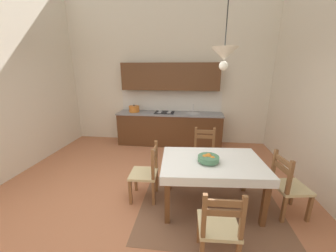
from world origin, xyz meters
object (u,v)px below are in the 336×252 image
object	(u,v)px
pendant_lamp	(224,54)
fruit_bowl	(208,158)
kitchen_cabinetry	(170,114)
dining_chair_kitchen_side	(204,153)
dining_chair_camera_side	(219,227)
dining_chair_window_side	(288,186)
dining_chair_tv_side	(146,173)
dining_table	(212,168)

from	to	relation	value
pendant_lamp	fruit_bowl	bearing A→B (deg)	140.78
kitchen_cabinetry	fruit_bowl	size ratio (longest dim) A/B	9.44
dining_chair_kitchen_side	dining_chair_camera_side	world-z (taller)	same
kitchen_cabinetry	dining_chair_camera_side	size ratio (longest dim) A/B	3.04
dining_chair_window_side	dining_chair_tv_side	distance (m)	2.08
dining_chair_kitchen_side	fruit_bowl	xyz separation A→B (m)	(-0.02, -1.02, 0.37)
dining_table	dining_chair_kitchen_side	distance (m)	0.97
kitchen_cabinetry	fruit_bowl	xyz separation A→B (m)	(0.86, -2.61, -0.04)
dining_chair_window_side	fruit_bowl	bearing A→B (deg)	-179.61
dining_chair_kitchen_side	dining_chair_window_side	world-z (taller)	same
dining_chair_camera_side	dining_chair_window_side	bearing A→B (deg)	39.45
dining_chair_window_side	pendant_lamp	world-z (taller)	pendant_lamp
dining_table	dining_chair_camera_side	bearing A→B (deg)	-90.06
dining_chair_kitchen_side	dining_chair_tv_side	world-z (taller)	same
kitchen_cabinetry	dining_chair_tv_side	size ratio (longest dim) A/B	3.04
dining_chair_window_side	pendant_lamp	size ratio (longest dim) A/B	1.16
fruit_bowl	pendant_lamp	size ratio (longest dim) A/B	0.37
fruit_bowl	dining_chair_kitchen_side	bearing A→B (deg)	88.98
dining_chair_window_side	pendant_lamp	bearing A→B (deg)	-175.02
dining_table	dining_chair_kitchen_side	bearing A→B (deg)	92.85
dining_table	dining_chair_camera_side	world-z (taller)	dining_chair_camera_side
fruit_bowl	dining_table	bearing A→B (deg)	45.23
kitchen_cabinetry	dining_chair_tv_side	distance (m)	2.52
dining_chair_kitchen_side	pendant_lamp	world-z (taller)	pendant_lamp
dining_chair_tv_side	fruit_bowl	size ratio (longest dim) A/B	3.10
dining_chair_kitchen_side	kitchen_cabinetry	bearing A→B (deg)	118.78
dining_table	fruit_bowl	distance (m)	0.20
dining_table	pendant_lamp	world-z (taller)	pendant_lamp
dining_chair_tv_side	fruit_bowl	xyz separation A→B (m)	(0.94, -0.12, 0.37)
dining_table	dining_chair_tv_side	size ratio (longest dim) A/B	1.65
dining_table	dining_chair_window_side	bearing A→B (deg)	-3.14
dining_chair_kitchen_side	fruit_bowl	bearing A→B (deg)	-91.02
dining_chair_window_side	fruit_bowl	world-z (taller)	dining_chair_window_side
dining_chair_kitchen_side	dining_chair_camera_side	distance (m)	1.89
dining_table	dining_chair_kitchen_side	xyz separation A→B (m)	(-0.05, 0.95, -0.19)
dining_table	dining_chair_window_side	size ratio (longest dim) A/B	1.65
dining_table	fruit_bowl	world-z (taller)	fruit_bowl
kitchen_cabinetry	dining_chair_window_side	size ratio (longest dim) A/B	3.04
dining_table	fruit_bowl	xyz separation A→B (m)	(-0.07, -0.07, 0.18)
dining_chair_kitchen_side	fruit_bowl	size ratio (longest dim) A/B	3.10
dining_chair_tv_side	fruit_bowl	world-z (taller)	dining_chair_tv_side
dining_chair_kitchen_side	dining_chair_camera_side	size ratio (longest dim) A/B	1.00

